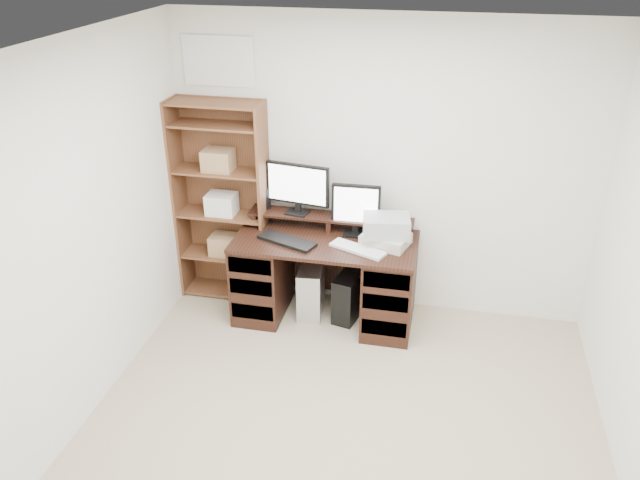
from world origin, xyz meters
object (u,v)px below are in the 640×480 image
(tower_black, at_px, (350,295))
(desk, at_px, (325,277))
(monitor_wide, at_px, (298,186))
(bookshelf, at_px, (223,201))
(monitor_small, at_px, (356,208))
(tower_silver, at_px, (311,288))
(printer, at_px, (386,240))

(tower_black, bearing_deg, desk, -151.23)
(monitor_wide, xyz_separation_m, bookshelf, (-0.68, 0.00, -0.20))
(monitor_wide, bearing_deg, desk, -28.23)
(monitor_small, bearing_deg, tower_silver, -168.05)
(monitor_wide, relative_size, monitor_small, 1.25)
(tower_silver, height_order, tower_black, tower_silver)
(monitor_small, height_order, bookshelf, bookshelf)
(tower_black, bearing_deg, monitor_small, 95.85)
(bookshelf, bearing_deg, desk, -12.52)
(tower_silver, bearing_deg, bookshelf, 163.83)
(desk, bearing_deg, monitor_small, 35.07)
(monitor_wide, distance_m, bookshelf, 0.70)
(desk, relative_size, bookshelf, 0.83)
(desk, distance_m, bookshelf, 1.12)
(monitor_wide, xyz_separation_m, tower_silver, (0.14, -0.15, -0.89))
(tower_black, bearing_deg, monitor_wide, 175.91)
(tower_black, xyz_separation_m, bookshelf, (-1.17, 0.15, 0.71))
(desk, relative_size, monitor_small, 3.43)
(tower_black, bearing_deg, bookshelf, -174.30)
(printer, bearing_deg, desk, -162.33)
(printer, relative_size, tower_black, 0.81)
(desk, distance_m, printer, 0.64)
(tower_black, relative_size, bookshelf, 0.25)
(tower_black, height_order, bookshelf, bookshelf)
(monitor_small, xyz_separation_m, tower_silver, (-0.36, -0.09, -0.76))
(desk, xyz_separation_m, tower_silver, (-0.14, 0.07, -0.16))
(printer, bearing_deg, tower_silver, -168.67)
(printer, relative_size, bookshelf, 0.20)
(printer, bearing_deg, tower_black, -172.84)
(monitor_small, xyz_separation_m, bookshelf, (-1.18, 0.06, -0.07))
(desk, bearing_deg, bookshelf, 167.48)
(desk, relative_size, tower_silver, 3.32)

